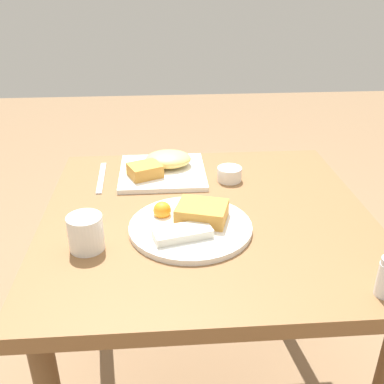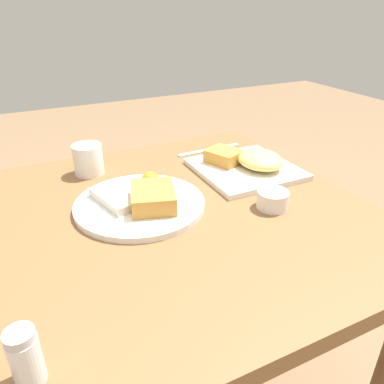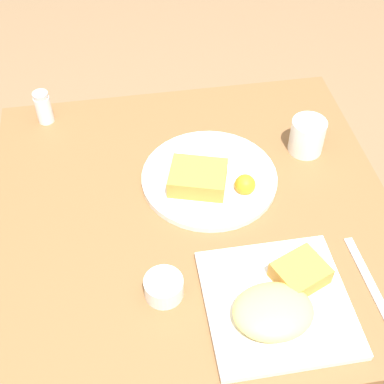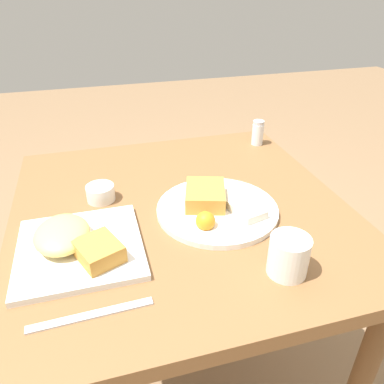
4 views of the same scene
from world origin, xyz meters
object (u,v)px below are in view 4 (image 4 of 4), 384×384
Objects in this scene: salt_shaker at (258,134)px; coffee_mug at (289,256)px; plate_square_near at (76,243)px; plate_oval_far at (216,206)px; sauce_ramekin at (100,193)px; butter_knife at (91,315)px.

coffee_mug is (0.58, -0.20, 0.01)m from salt_shaker.
plate_square_near reaches higher than plate_oval_far.
plate_square_near reaches higher than sauce_ramekin.
sauce_ramekin is (-0.13, -0.26, 0.01)m from plate_oval_far.
sauce_ramekin is at bearing -67.48° from salt_shaker.
plate_oval_far is 0.29m from sauce_ramekin.
butter_knife is 0.37m from coffee_mug.
coffee_mug is at bearing 15.24° from plate_oval_far.
plate_oval_far reaches higher than sauce_ramekin.
plate_oval_far reaches higher than butter_knife.
plate_oval_far is at bearing -37.14° from salt_shaker.
sauce_ramekin is at bearing -116.44° from plate_oval_far.
butter_knife is at bearing 6.43° from plate_square_near.
salt_shaker reaches higher than plate_oval_far.
salt_shaker is 1.01× the size of coffee_mug.
sauce_ramekin is at bearing 81.48° from butter_knife.
sauce_ramekin reaches higher than butter_knife.
salt_shaker and coffee_mug have the same top height.
salt_shaker is at bearing 44.10° from butter_knife.
plate_square_near is 0.87× the size of plate_oval_far.
butter_knife is 2.63× the size of coffee_mug.
coffee_mug reaches higher than plate_square_near.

